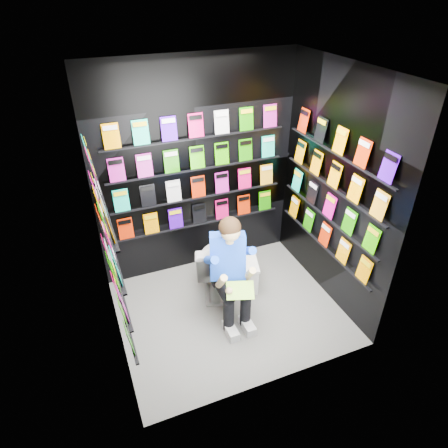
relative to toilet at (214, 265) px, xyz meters
name	(u,v)px	position (x,y,z in m)	size (l,w,h in m)	color
floor	(229,311)	(0.02, -0.41, -0.37)	(2.40, 2.40, 0.00)	slate
ceiling	(232,71)	(0.02, -0.41, 2.23)	(2.40, 2.40, 0.00)	white
wall_back	(197,172)	(0.02, 0.59, 0.93)	(2.40, 0.04, 2.60)	black
wall_front	(281,274)	(0.02, -1.41, 0.93)	(2.40, 0.04, 2.60)	black
wall_left	(103,239)	(-1.18, -0.41, 0.93)	(0.04, 2.00, 2.60)	black
wall_right	(335,191)	(1.22, -0.41, 0.93)	(0.04, 2.00, 2.60)	black
comics_back	(198,172)	(0.02, 0.56, 0.94)	(2.10, 0.06, 1.37)	#D40B5F
comics_left	(106,238)	(-1.15, -0.41, 0.94)	(0.06, 1.70, 1.37)	#D40B5F
comics_right	(332,191)	(1.19, -0.41, 0.94)	(0.06, 1.70, 1.37)	#D40B5F
toilet	(214,265)	(0.00, 0.00, 0.00)	(0.42, 0.75, 0.73)	silver
longbox	(246,273)	(0.39, -0.05, -0.20)	(0.24, 0.44, 0.33)	silver
longbox_lid	(246,261)	(0.39, -0.05, -0.02)	(0.26, 0.46, 0.03)	silver
reader	(227,256)	(0.00, -0.38, 0.39)	(0.50, 0.73, 1.35)	blue
held_comic	(240,290)	(0.00, -0.73, 0.21)	(0.28, 0.01, 0.19)	green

